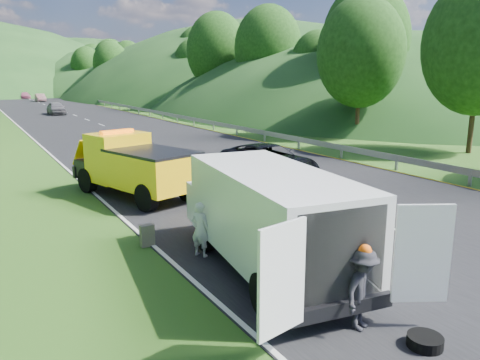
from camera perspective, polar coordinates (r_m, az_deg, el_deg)
ground at (r=14.27m, az=5.88°, el=-6.43°), size 320.00×320.00×0.00m
road_surface at (r=52.23m, az=-18.15°, el=7.00°), size 14.00×200.00×0.02m
guardrail at (r=66.10m, az=-14.30°, el=8.30°), size 0.06×140.00×1.52m
tree_line_right at (r=77.47m, az=-6.75°, el=9.20°), size 14.00×140.00×14.00m
hills_backdrop at (r=146.33m, az=-24.99°, el=9.75°), size 201.00×288.60×44.00m
tow_truck at (r=18.56m, az=-12.76°, el=1.76°), size 3.72×6.23×2.52m
white_van at (r=11.19m, az=3.54°, el=-4.19°), size 4.01×7.39×2.50m
woman at (r=12.50m, az=-4.80°, el=-9.24°), size 0.60×0.65×1.46m
child at (r=13.85m, az=-0.24°, el=-6.96°), size 0.51×0.42×0.96m
worker at (r=9.50m, az=14.44°, el=-17.15°), size 1.15×0.89×1.57m
suitcase at (r=13.31m, az=-11.25°, el=-6.65°), size 0.39×0.22×0.62m
spare_tire at (r=9.28m, az=21.56°, el=-18.45°), size 0.62×0.62×0.20m
passing_suv at (r=21.79m, az=3.50°, el=0.35°), size 2.88×5.56×1.50m
dist_car_a at (r=60.21m, az=-21.44°, el=7.42°), size 1.77×4.40×1.50m
dist_car_b at (r=90.56m, az=-23.12°, el=8.78°), size 1.43×4.10×1.35m
dist_car_c at (r=102.51m, az=-24.71°, el=8.99°), size 1.78×4.38×1.27m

